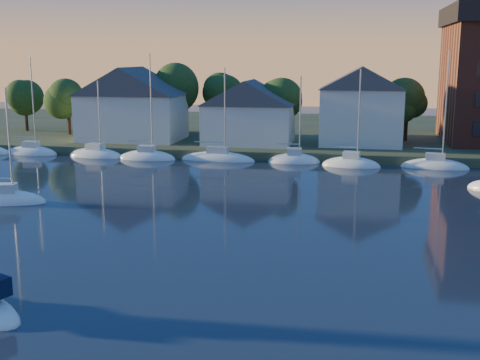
% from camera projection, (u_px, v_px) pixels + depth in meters
% --- Properties ---
extents(shoreline_land, '(160.00, 50.00, 2.00)m').
position_uv_depth(shoreline_land, '(306.00, 135.00, 93.69)').
color(shoreline_land, '#323F24').
rests_on(shoreline_land, ground).
extents(wooden_dock, '(120.00, 3.00, 1.00)m').
position_uv_depth(wooden_dock, '(291.00, 159.00, 71.55)').
color(wooden_dock, brown).
rests_on(wooden_dock, ground).
extents(clubhouse_west, '(13.65, 9.45, 9.64)m').
position_uv_depth(clubhouse_west, '(132.00, 103.00, 80.09)').
color(clubhouse_west, white).
rests_on(clubhouse_west, shoreline_land).
extents(clubhouse_centre, '(11.55, 8.40, 8.08)m').
position_uv_depth(clubhouse_centre, '(249.00, 111.00, 76.41)').
color(clubhouse_centre, white).
rests_on(clubhouse_centre, shoreline_land).
extents(clubhouse_east, '(10.50, 8.40, 9.80)m').
position_uv_depth(clubhouse_east, '(361.00, 105.00, 75.64)').
color(clubhouse_east, white).
rests_on(clubhouse_east, shoreline_land).
extents(tree_line, '(93.40, 5.40, 8.90)m').
position_uv_depth(tree_line, '(316.00, 93.00, 80.33)').
color(tree_line, '#362118').
rests_on(tree_line, shoreline_land).
extents(moored_fleet, '(63.50, 2.40, 12.05)m').
position_uv_depth(moored_fleet, '(187.00, 159.00, 70.80)').
color(moored_fleet, white).
rests_on(moored_fleet, ground).
extents(drifting_sailboat_left, '(7.02, 3.76, 10.65)m').
position_uv_depth(drifting_sailboat_left, '(6.00, 202.00, 49.97)').
color(drifting_sailboat_left, white).
rests_on(drifting_sailboat_left, ground).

